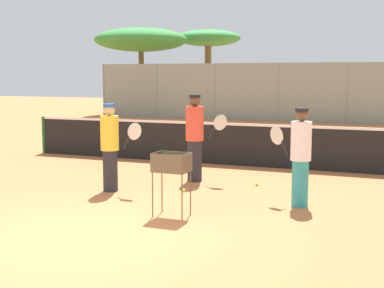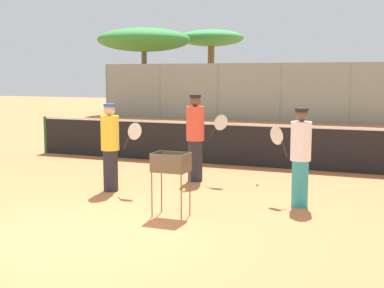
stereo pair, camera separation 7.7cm
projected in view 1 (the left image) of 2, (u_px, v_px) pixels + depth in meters
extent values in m
plane|color=#C67242|center=(89.00, 236.00, 7.58)|extent=(80.00, 80.00, 0.00)
cylinder|color=#26592D|center=(44.00, 135.00, 15.54)|extent=(0.10, 0.10, 1.07)
cube|color=black|center=(228.00, 145.00, 13.49)|extent=(11.26, 0.01, 1.01)
cube|color=white|center=(228.00, 124.00, 13.42)|extent=(11.26, 0.02, 0.06)
cylinder|color=gray|center=(104.00, 90.00, 29.54)|extent=(0.08, 0.08, 2.86)
cylinder|color=gray|center=(157.00, 91.00, 28.35)|extent=(0.08, 0.08, 2.86)
cylinder|color=gray|center=(215.00, 92.00, 27.16)|extent=(0.08, 0.08, 2.86)
cylinder|color=gray|center=(278.00, 92.00, 25.98)|extent=(0.08, 0.08, 2.86)
cylinder|color=gray|center=(347.00, 93.00, 24.79)|extent=(0.08, 0.08, 2.86)
cube|color=gray|center=(312.00, 93.00, 25.38)|extent=(22.79, 0.01, 2.86)
cylinder|color=brown|center=(141.00, 83.00, 30.82)|extent=(0.31, 0.31, 3.59)
ellipsoid|color=#338438|center=(141.00, 40.00, 30.51)|extent=(5.31, 5.31, 1.33)
cylinder|color=brown|center=(208.00, 79.00, 33.35)|extent=(0.41, 0.41, 4.03)
ellipsoid|color=#388E42|center=(208.00, 38.00, 33.03)|extent=(4.03, 4.03, 1.01)
cylinder|color=#26262D|center=(110.00, 171.00, 10.46)|extent=(0.29, 0.29, 0.81)
cylinder|color=yellow|center=(110.00, 133.00, 10.37)|extent=(0.35, 0.35, 0.68)
sphere|color=#DBB28C|center=(109.00, 110.00, 10.31)|extent=(0.22, 0.22, 0.22)
cylinder|color=#2659B2|center=(109.00, 105.00, 10.30)|extent=(0.23, 0.23, 0.05)
cylinder|color=black|center=(126.00, 142.00, 10.27)|extent=(0.15, 0.03, 0.27)
ellipsoid|color=silver|center=(134.00, 131.00, 10.18)|extent=(0.40, 0.04, 0.43)
cylinder|color=teal|center=(300.00, 183.00, 9.25)|extent=(0.29, 0.29, 0.81)
cylinder|color=white|center=(301.00, 141.00, 9.15)|extent=(0.35, 0.35, 0.67)
sphere|color=brown|center=(302.00, 115.00, 9.10)|extent=(0.22, 0.22, 0.22)
cylinder|color=black|center=(302.00, 110.00, 9.09)|extent=(0.23, 0.23, 0.05)
cylinder|color=black|center=(284.00, 149.00, 9.44)|extent=(0.14, 0.09, 0.27)
ellipsoid|color=silver|center=(277.00, 135.00, 9.54)|extent=(0.37, 0.20, 0.43)
cylinder|color=#26262D|center=(195.00, 161.00, 11.45)|extent=(0.31, 0.31, 0.88)
cylinder|color=#E54C38|center=(195.00, 124.00, 11.35)|extent=(0.38, 0.38, 0.73)
sphere|color=brown|center=(195.00, 101.00, 11.29)|extent=(0.24, 0.24, 0.24)
cylinder|color=black|center=(195.00, 96.00, 11.28)|extent=(0.25, 0.25, 0.06)
cylinder|color=black|center=(212.00, 133.00, 11.27)|extent=(0.15, 0.04, 0.27)
ellipsoid|color=silver|center=(220.00, 122.00, 11.19)|extent=(0.40, 0.07, 0.43)
cylinder|color=brown|center=(153.00, 195.00, 8.53)|extent=(0.02, 0.02, 0.73)
cylinder|color=brown|center=(182.00, 197.00, 8.34)|extent=(0.02, 0.02, 0.73)
cylinder|color=brown|center=(162.00, 190.00, 8.86)|extent=(0.02, 0.02, 0.73)
cylinder|color=brown|center=(190.00, 193.00, 8.67)|extent=(0.02, 0.02, 0.73)
cube|color=brown|center=(172.00, 171.00, 8.55)|extent=(0.55, 0.40, 0.01)
cube|color=brown|center=(166.00, 164.00, 8.35)|extent=(0.55, 0.01, 0.30)
cube|color=brown|center=(176.00, 160.00, 8.72)|extent=(0.55, 0.01, 0.30)
cube|color=brown|center=(156.00, 161.00, 8.64)|extent=(0.01, 0.40, 0.30)
cube|color=brown|center=(187.00, 163.00, 8.43)|extent=(0.01, 0.40, 0.30)
sphere|color=#D1E54C|center=(167.00, 169.00, 8.50)|extent=(0.07, 0.07, 0.07)
sphere|color=#D1E54C|center=(170.00, 164.00, 8.66)|extent=(0.07, 0.07, 0.07)
sphere|color=#D1E54C|center=(178.00, 165.00, 8.57)|extent=(0.07, 0.07, 0.07)
sphere|color=#D1E54C|center=(174.00, 166.00, 8.47)|extent=(0.07, 0.07, 0.07)
sphere|color=#D1E54C|center=(167.00, 164.00, 8.72)|extent=(0.07, 0.07, 0.07)
sphere|color=#D1E54C|center=(166.00, 167.00, 8.43)|extent=(0.07, 0.07, 0.07)
sphere|color=#D1E54C|center=(184.00, 166.00, 8.53)|extent=(0.07, 0.07, 0.07)
sphere|color=#D1E54C|center=(181.00, 168.00, 8.62)|extent=(0.07, 0.07, 0.07)
sphere|color=#D1E54C|center=(172.00, 168.00, 8.61)|extent=(0.07, 0.07, 0.07)
sphere|color=#D1E54C|center=(179.00, 165.00, 8.61)|extent=(0.07, 0.07, 0.07)
sphere|color=#D1E54C|center=(167.00, 168.00, 8.58)|extent=(0.07, 0.07, 0.07)
sphere|color=#D1E54C|center=(184.00, 190.00, 10.42)|extent=(0.07, 0.07, 0.07)
sphere|color=#D1E54C|center=(257.00, 184.00, 11.00)|extent=(0.07, 0.07, 0.07)
cube|color=#232328|center=(217.00, 106.00, 31.40)|extent=(4.20, 1.70, 0.90)
cube|color=#33383D|center=(214.00, 92.00, 31.37)|extent=(2.20, 1.50, 0.70)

